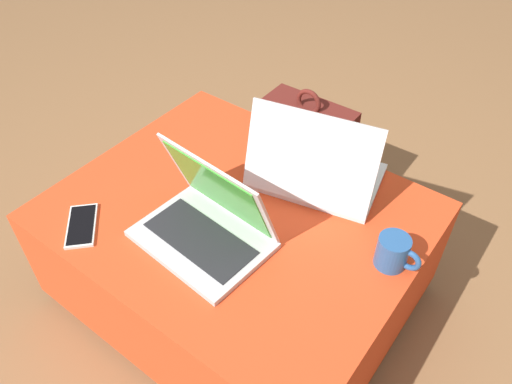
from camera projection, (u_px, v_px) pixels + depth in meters
ground_plane at (240, 292)px, 1.63m from camera, size 14.00×14.00×0.00m
ottoman at (239, 254)px, 1.50m from camera, size 0.97×0.80×0.39m
laptop_near at (207, 222)px, 1.27m from camera, size 0.35×0.27×0.24m
laptop_far at (315, 170)px, 1.41m from camera, size 0.40×0.33×0.26m
cell_phone at (82, 226)px, 1.32m from camera, size 0.16×0.16×0.01m
backpack at (305, 156)px, 1.83m from camera, size 0.32×0.21×0.49m
coffee_mug at (394, 252)px, 1.20m from camera, size 0.11×0.08×0.09m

